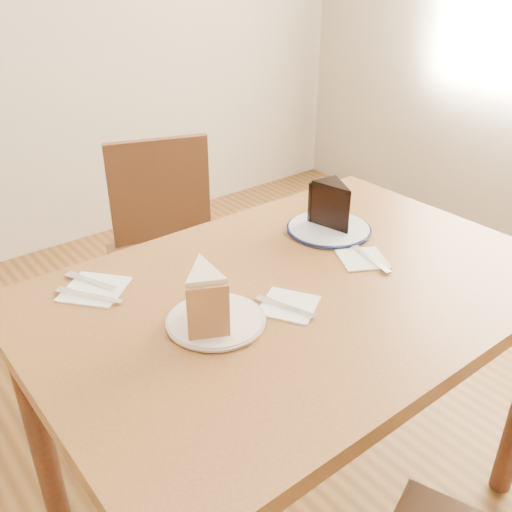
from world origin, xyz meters
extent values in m
plane|color=#4C2F14|center=(0.00, 0.00, 0.00)|extent=(4.00, 4.00, 0.00)
cube|color=#563317|center=(0.00, 0.00, 0.73)|extent=(1.20, 0.80, 0.04)
cylinder|color=#391A11|center=(-0.54, 0.34, 0.35)|extent=(0.06, 0.06, 0.71)
cylinder|color=#391A11|center=(0.54, 0.34, 0.35)|extent=(0.06, 0.06, 0.71)
cube|color=#391F11|center=(0.08, 0.71, 0.45)|extent=(0.53, 0.53, 0.04)
cylinder|color=#391F11|center=(0.31, 0.81, 0.21)|extent=(0.04, 0.04, 0.43)
cylinder|color=#391F11|center=(-0.03, 0.93, 0.21)|extent=(0.04, 0.04, 0.43)
cylinder|color=#391F11|center=(0.19, 0.48, 0.21)|extent=(0.04, 0.04, 0.43)
cylinder|color=#391F11|center=(-0.15, 0.60, 0.21)|extent=(0.04, 0.04, 0.43)
cube|color=#391F11|center=(0.14, 0.88, 0.66)|extent=(0.35, 0.15, 0.38)
cylinder|color=silver|center=(-0.23, -0.01, 0.76)|extent=(0.19, 0.19, 0.01)
cylinder|color=white|center=(0.25, 0.15, 0.76)|extent=(0.22, 0.22, 0.01)
cube|color=white|center=(-0.08, -0.05, 0.75)|extent=(0.15, 0.15, 0.00)
cube|color=white|center=(0.20, -0.01, 0.75)|extent=(0.15, 0.15, 0.00)
cube|color=white|center=(-0.37, 0.26, 0.75)|extent=(0.18, 0.18, 0.00)
cube|color=silver|center=(-0.09, -0.06, 0.76)|extent=(0.06, 0.14, 0.00)
cube|color=silver|center=(0.21, -0.02, 0.76)|extent=(0.06, 0.17, 0.00)
cube|color=silver|center=(-0.36, 0.29, 0.76)|extent=(0.07, 0.13, 0.00)
cube|color=silver|center=(-0.39, 0.24, 0.76)|extent=(0.10, 0.14, 0.00)
camera|label=1|loc=(-0.76, -0.80, 1.42)|focal=40.00mm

